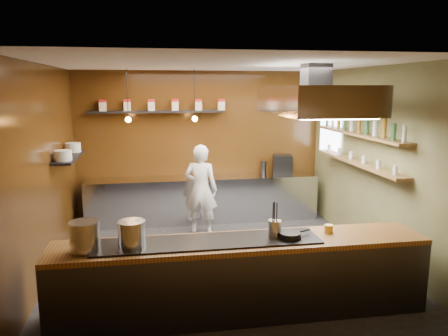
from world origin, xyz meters
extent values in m
plane|color=black|center=(0.00, 0.00, 0.00)|extent=(5.00, 5.00, 0.00)
plane|color=#361E09|center=(0.00, 2.50, 1.50)|extent=(5.00, 0.00, 5.00)
plane|color=#361E09|center=(-2.50, 0.00, 1.50)|extent=(0.00, 5.00, 5.00)
plane|color=brown|center=(2.50, 0.00, 1.50)|extent=(0.00, 5.00, 5.00)
plane|color=silver|center=(0.00, 0.00, 3.00)|extent=(5.00, 5.00, 0.00)
plane|color=white|center=(2.45, 1.70, 1.90)|extent=(0.00, 1.00, 1.00)
cube|color=silver|center=(0.00, 2.17, 0.45)|extent=(4.60, 0.65, 0.90)
cube|color=#38383D|center=(0.00, -1.60, 0.43)|extent=(4.40, 0.70, 0.86)
cube|color=brown|center=(0.00, -1.60, 0.89)|extent=(4.40, 0.72, 0.06)
cube|color=black|center=(-0.40, -1.60, 0.93)|extent=(2.60, 0.55, 0.02)
cube|color=black|center=(-0.90, 2.36, 2.20)|extent=(2.60, 0.26, 0.04)
cube|color=black|center=(-2.34, 1.00, 1.55)|extent=(0.30, 1.40, 0.04)
cube|color=brown|center=(2.34, 0.30, 1.92)|extent=(0.26, 2.80, 0.04)
cube|color=brown|center=(2.34, 0.30, 1.45)|extent=(0.26, 2.80, 0.04)
cube|color=#38383D|center=(1.30, -0.40, 2.85)|extent=(0.35, 0.35, 0.30)
cube|color=silver|center=(1.30, -0.40, 2.50)|extent=(1.20, 2.00, 0.40)
cube|color=white|center=(1.30, -0.40, 2.29)|extent=(1.00, 1.80, 0.02)
cylinder|color=black|center=(-1.40, 1.70, 2.55)|extent=(0.01, 0.01, 0.90)
sphere|color=orange|center=(-1.40, 1.70, 2.10)|extent=(0.10, 0.10, 0.10)
cylinder|color=black|center=(-0.20, 1.70, 2.55)|extent=(0.01, 0.01, 0.90)
sphere|color=orange|center=(-0.20, 1.70, 2.10)|extent=(0.10, 0.10, 0.10)
cube|color=beige|center=(-1.90, 2.36, 2.31)|extent=(0.13, 0.13, 0.17)
cube|color=#B01A15|center=(-1.90, 2.36, 2.42)|extent=(0.13, 0.13, 0.05)
cube|color=beige|center=(-1.44, 2.36, 2.31)|extent=(0.13, 0.13, 0.17)
cube|color=#B01A15|center=(-1.44, 2.36, 2.42)|extent=(0.13, 0.13, 0.05)
cube|color=beige|center=(-0.98, 2.36, 2.31)|extent=(0.13, 0.13, 0.17)
cube|color=#B01A15|center=(-0.98, 2.36, 2.42)|extent=(0.13, 0.13, 0.05)
cube|color=beige|center=(-0.52, 2.36, 2.31)|extent=(0.13, 0.13, 0.17)
cube|color=#B01A15|center=(-0.52, 2.36, 2.42)|extent=(0.14, 0.13, 0.05)
cube|color=beige|center=(-0.06, 2.36, 2.31)|extent=(0.13, 0.13, 0.17)
cube|color=#B01A15|center=(-0.06, 2.36, 2.42)|extent=(0.14, 0.13, 0.05)
cube|color=beige|center=(0.40, 2.36, 2.31)|extent=(0.13, 0.13, 0.17)
cube|color=#B01A15|center=(0.40, 2.36, 2.42)|extent=(0.14, 0.13, 0.05)
cylinder|color=silver|center=(-2.34, 0.55, 1.65)|extent=(0.26, 0.26, 0.16)
cylinder|color=silver|center=(-2.34, 1.45, 1.65)|extent=(0.26, 0.26, 0.16)
cylinder|color=silver|center=(2.34, -1.00, 2.06)|extent=(0.06, 0.06, 0.24)
cylinder|color=#2D5933|center=(2.34, -0.74, 2.06)|extent=(0.06, 0.06, 0.24)
cylinder|color=#8C601E|center=(2.34, -0.48, 2.06)|extent=(0.06, 0.06, 0.24)
cylinder|color=silver|center=(2.34, -0.22, 2.06)|extent=(0.06, 0.06, 0.24)
cylinder|color=#2D5933|center=(2.34, 0.04, 2.06)|extent=(0.06, 0.06, 0.24)
cylinder|color=#8C601E|center=(2.34, 0.30, 2.06)|extent=(0.06, 0.06, 0.24)
cylinder|color=silver|center=(2.34, 0.56, 2.06)|extent=(0.06, 0.06, 0.24)
cylinder|color=#2D5933|center=(2.34, 0.82, 2.06)|extent=(0.06, 0.06, 0.24)
cylinder|color=#8C601E|center=(2.34, 1.08, 2.06)|extent=(0.06, 0.06, 0.24)
cylinder|color=silver|center=(2.34, 1.34, 2.06)|extent=(0.06, 0.06, 0.24)
cylinder|color=#2D5933|center=(2.34, 1.60, 2.06)|extent=(0.06, 0.06, 0.24)
cylinder|color=silver|center=(2.34, -0.85, 1.53)|extent=(0.07, 0.07, 0.13)
cylinder|color=silver|center=(2.34, -0.39, 1.53)|extent=(0.07, 0.07, 0.13)
cylinder|color=silver|center=(2.34, 0.07, 1.53)|extent=(0.07, 0.07, 0.13)
cylinder|color=silver|center=(2.34, 0.53, 1.53)|extent=(0.07, 0.07, 0.13)
cylinder|color=silver|center=(2.34, 0.99, 1.53)|extent=(0.07, 0.07, 0.13)
cylinder|color=silver|center=(2.34, 1.45, 1.53)|extent=(0.07, 0.07, 0.13)
cylinder|color=#B2B4B9|center=(-1.75, -1.66, 1.10)|extent=(0.43, 0.43, 0.32)
cylinder|color=#B4B7BC|center=(-1.25, -1.63, 1.08)|extent=(0.36, 0.36, 0.29)
cylinder|color=silver|center=(0.39, -1.59, 1.04)|extent=(0.16, 0.16, 0.20)
cylinder|color=black|center=(0.56, -1.67, 0.96)|extent=(0.27, 0.27, 0.03)
cylinder|color=black|center=(0.56, -1.67, 0.99)|extent=(0.25, 0.25, 0.03)
cylinder|color=black|center=(0.76, -1.59, 0.99)|extent=(0.18, 0.09, 0.02)
cylinder|color=gold|center=(1.11, -1.51, 0.97)|extent=(0.14, 0.14, 0.10)
cube|color=black|center=(1.67, 2.22, 1.10)|extent=(0.47, 0.46, 0.39)
imported|color=silver|center=(-0.14, 1.37, 0.83)|extent=(0.71, 0.60, 1.67)
camera|label=1|loc=(-1.01, -6.34, 2.68)|focal=35.00mm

